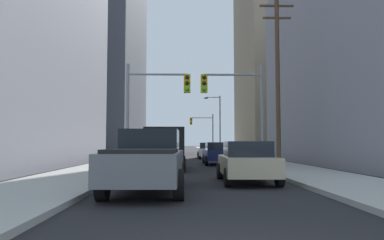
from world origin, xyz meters
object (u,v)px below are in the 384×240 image
Objects in this scene: sedan_white at (208,151)px; traffic_signal_far_right at (203,127)px; cargo_van_black at (166,146)px; sedan_silver at (173,150)px; traffic_signal_near_right at (235,98)px; pickup_truck_grey at (148,160)px; traffic_signal_near_left at (155,98)px; sedan_navy at (218,153)px; sedan_beige at (247,162)px.

traffic_signal_far_right is (0.62, 21.37, 3.26)m from sedan_white.
cargo_van_black is 17.20m from sedan_silver.
traffic_signal_near_right reaches higher than cargo_van_black.
pickup_truck_grey is 0.91× the size of traffic_signal_near_left.
sedan_silver and sedan_white have the same top height.
sedan_navy is (3.41, 13.66, -0.16)m from pickup_truck_grey.
sedan_beige is at bearing -95.01° from traffic_signal_near_right.
traffic_signal_near_right is at bearing -87.32° from sedan_white.
sedan_beige is at bearing -90.82° from traffic_signal_far_right.
traffic_signal_near_left is (-3.98, 7.20, 3.27)m from sedan_beige.
sedan_white is (-0.02, 9.63, 0.00)m from sedan_navy.
traffic_signal_near_right is (4.04, 9.46, 3.10)m from pickup_truck_grey.
cargo_van_black reaches higher than sedan_silver.
sedan_silver is at bearing 98.15° from sedan_beige.
traffic_signal_far_right is (4.59, 35.21, -0.00)m from traffic_signal_near_left.
sedan_beige is 24.21m from sedan_silver.
pickup_truck_grey is 44.96m from traffic_signal_far_right.
traffic_signal_near_left is (-0.57, 9.46, 3.10)m from pickup_truck_grey.
cargo_van_black reaches higher than sedan_navy.
pickup_truck_grey is at bearing -95.14° from traffic_signal_far_right.
sedan_beige and sedan_navy have the same top height.
traffic_signal_near_left is at bearing -91.86° from sedan_silver.
traffic_signal_near_left is at bearing 147.73° from cargo_van_black.
sedan_silver is 0.99× the size of sedan_white.
traffic_signal_near_right is at bearing -89.96° from traffic_signal_far_right.
cargo_van_black is 2.86m from traffic_signal_near_left.
cargo_van_black is at bearing 89.34° from pickup_truck_grey.
pickup_truck_grey is 9.97m from traffic_signal_near_left.
cargo_van_black is at bearing 116.05° from sedan_beige.
sedan_beige and sedan_silver have the same top height.
pickup_truck_grey reaches higher than sedan_beige.
traffic_signal_near_left is 1.00× the size of traffic_signal_far_right.
sedan_silver is at bearing 139.36° from sedan_white.
sedan_navy is 5.36m from traffic_signal_near_right.
traffic_signal_far_right is at bearing 77.63° from sedan_silver.
sedan_navy is 6.65m from traffic_signal_near_left.
sedan_white is 14.23m from traffic_signal_near_right.
sedan_silver is 19.16m from traffic_signal_far_right.
pickup_truck_grey is 26.23m from sedan_silver.
traffic_signal_near_right reaches higher than sedan_navy.
sedan_navy is 31.18m from traffic_signal_far_right.
sedan_beige is 1.00× the size of sedan_silver.
cargo_van_black reaches higher than sedan_white.
pickup_truck_grey is 23.54m from sedan_white.
traffic_signal_near_left reaches higher than sedan_silver.
pickup_truck_grey is 0.91× the size of traffic_signal_near_right.
traffic_signal_near_left reaches higher than pickup_truck_grey.
sedan_navy is 1.00× the size of sedan_silver.
traffic_signal_near_left is (-0.67, 0.42, 2.75)m from cargo_van_black.
pickup_truck_grey is at bearing -146.45° from sedan_beige.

